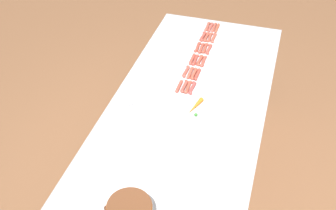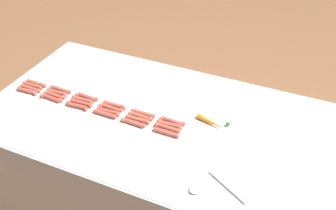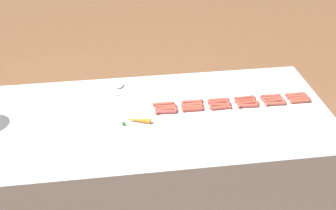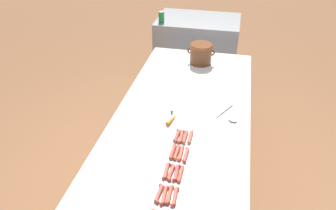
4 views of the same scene
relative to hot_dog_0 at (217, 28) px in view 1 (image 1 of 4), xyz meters
The scene contains 28 objects.
ground_plane 1.38m from the hot_dog_0, 90.89° to the left, with size 20.00×20.00×0.00m, color brown.
griddle_counter 1.17m from the hot_dog_0, 90.89° to the left, with size 1.02×2.49×0.84m.
hot_dog_0 is the anchor object (origin of this frame).
hot_dog_1 0.17m from the hot_dog_0, 91.90° to the left, with size 0.03×0.14×0.02m.
hot_dog_2 0.35m from the hot_dog_0, 90.86° to the left, with size 0.03×0.14×0.02m.
hot_dog_3 0.53m from the hot_dog_0, 90.35° to the left, with size 0.03×0.14×0.02m.
hot_dog_4 0.70m from the hot_dog_0, 90.00° to the left, with size 0.03×0.14×0.02m.
hot_dog_5 0.87m from the hot_dog_0, 90.23° to the left, with size 0.03×0.14×0.02m.
hot_dog_6 0.03m from the hot_dog_0, ahead, with size 0.03×0.14×0.02m.
hot_dog_7 0.17m from the hot_dog_0, 80.86° to the left, with size 0.03×0.14×0.02m.
hot_dog_8 0.34m from the hot_dog_0, 85.55° to the left, with size 0.03×0.14×0.02m.
hot_dog_9 0.52m from the hot_dog_0, 87.01° to the left, with size 0.03×0.14×0.02m.
hot_dog_10 0.70m from the hot_dog_0, 87.80° to the left, with size 0.03×0.14×0.02m.
hot_dog_11 0.87m from the hot_dog_0, 88.28° to the left, with size 0.03×0.14×0.02m.
hot_dog_12 0.06m from the hot_dog_0, ahead, with size 0.03×0.14×0.02m.
hot_dog_13 0.18m from the hot_dog_0, 71.99° to the left, with size 0.03×0.14×0.02m.
hot_dog_14 0.36m from the hot_dog_0, 81.17° to the left, with size 0.03×0.14×0.02m.
hot_dog_15 0.53m from the hot_dog_0, 83.51° to the left, with size 0.03×0.14×0.02m.
hot_dog_16 0.70m from the hot_dog_0, 85.48° to the left, with size 0.03×0.14×0.02m.
hot_dog_17 0.87m from the hot_dog_0, 86.43° to the left, with size 0.03×0.14×0.02m.
hot_dog_18 0.08m from the hot_dog_0, ahead, with size 0.03×0.14×0.02m.
hot_dog_19 0.19m from the hot_dog_0, 63.74° to the left, with size 0.03×0.14×0.02m.
hot_dog_20 0.35m from the hot_dog_0, 75.82° to the left, with size 0.03×0.14×0.02m.
hot_dog_21 0.53m from the hot_dog_0, 80.61° to the left, with size 0.03×0.14×0.02m.
hot_dog_22 0.70m from the hot_dog_0, 82.66° to the left, with size 0.03×0.14×0.02m.
hot_dog_23 0.88m from the hot_dog_0, 84.19° to the left, with size 0.02×0.14×0.02m.
serving_spoon 1.23m from the hot_dog_0, 73.83° to the left, with size 0.17×0.25×0.02m.
carrot 1.07m from the hot_dog_0, 93.96° to the left, with size 0.08×0.18×0.03m.
Camera 1 is at (-0.50, 2.05, 2.64)m, focal length 45.00 mm.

